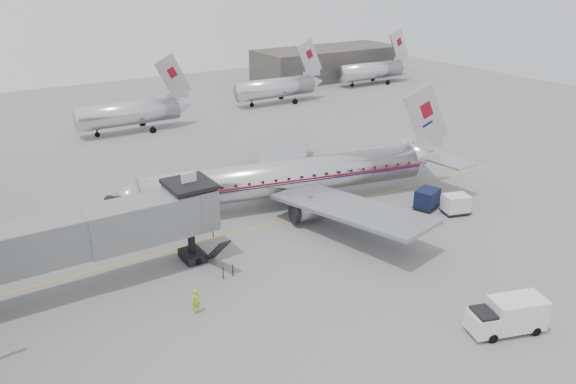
{
  "coord_description": "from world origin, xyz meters",
  "views": [
    {
      "loc": [
        -23.84,
        -33.37,
        21.58
      ],
      "look_at": [
        0.4,
        4.85,
        3.2
      ],
      "focal_mm": 35.0,
      "sensor_mm": 36.0,
      "label": 1
    }
  ],
  "objects_px": {
    "service_van": "(508,315)",
    "baggage_cart_navy": "(427,198)",
    "baggage_cart_white": "(456,204)",
    "ramp_worker": "(196,301)",
    "airliner": "(293,177)"
  },
  "relations": [
    {
      "from": "service_van",
      "to": "baggage_cart_navy",
      "type": "distance_m",
      "value": 19.37
    },
    {
      "from": "service_van",
      "to": "baggage_cart_white",
      "type": "distance_m",
      "value": 18.24
    },
    {
      "from": "service_van",
      "to": "baggage_cart_white",
      "type": "xyz_separation_m",
      "value": [
        11.26,
        14.35,
        -0.22
      ]
    },
    {
      "from": "service_van",
      "to": "ramp_worker",
      "type": "distance_m",
      "value": 19.98
    },
    {
      "from": "ramp_worker",
      "to": "baggage_cart_white",
      "type": "bearing_deg",
      "value": -5.81
    },
    {
      "from": "baggage_cart_navy",
      "to": "baggage_cart_white",
      "type": "height_order",
      "value": "baggage_cart_navy"
    },
    {
      "from": "airliner",
      "to": "baggage_cart_white",
      "type": "height_order",
      "value": "airliner"
    },
    {
      "from": "airliner",
      "to": "ramp_worker",
      "type": "xyz_separation_m",
      "value": [
        -15.54,
        -12.19,
        -1.84
      ]
    },
    {
      "from": "baggage_cart_navy",
      "to": "baggage_cart_white",
      "type": "bearing_deg",
      "value": -79.79
    },
    {
      "from": "baggage_cart_white",
      "to": "ramp_worker",
      "type": "bearing_deg",
      "value": -159.03
    },
    {
      "from": "airliner",
      "to": "service_van",
      "type": "distance_m",
      "value": 24.61
    },
    {
      "from": "airliner",
      "to": "service_van",
      "type": "bearing_deg",
      "value": -77.79
    },
    {
      "from": "baggage_cart_navy",
      "to": "service_van",
      "type": "bearing_deg",
      "value": -141.31
    },
    {
      "from": "baggage_cart_navy",
      "to": "airliner",
      "type": "bearing_deg",
      "value": 121.11
    },
    {
      "from": "baggage_cart_navy",
      "to": "ramp_worker",
      "type": "bearing_deg",
      "value": 168.87
    }
  ]
}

